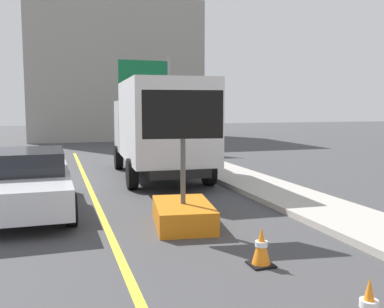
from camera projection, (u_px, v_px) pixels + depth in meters
name	position (u px, v px, depth m)	size (l,w,h in m)	color
arrow_board_trailer	(183.00, 202.00, 8.57)	(1.59, 1.94, 2.70)	orange
box_truck	(160.00, 126.00, 14.28)	(2.85, 6.67, 3.19)	black
pickup_car	(25.00, 181.00, 9.76)	(2.10, 4.82, 1.38)	silver
highway_guide_sign	(155.00, 87.00, 22.72)	(2.79, 0.20, 5.00)	gray
far_building_block	(112.00, 73.00, 32.94)	(12.17, 8.34, 9.87)	gray
traffic_cone_near_sign	(369.00, 308.00, 4.39)	(0.36, 0.36, 0.64)	black
traffic_cone_mid_lane	(261.00, 247.00, 6.41)	(0.36, 0.36, 0.58)	black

